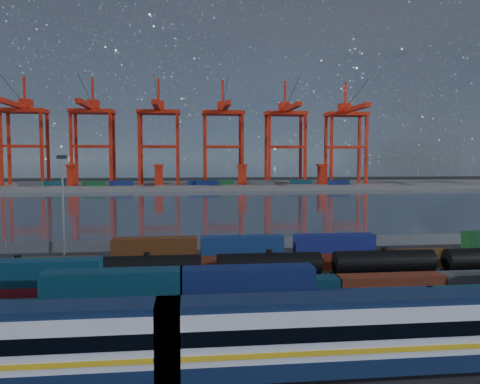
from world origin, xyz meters
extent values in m
plane|color=black|center=(0.00, 0.00, 0.00)|extent=(700.00, 700.00, 0.00)
plane|color=#323D49|center=(0.00, 105.00, 0.01)|extent=(700.00, 700.00, 0.00)
cube|color=#514F4C|center=(0.00, 210.00, 1.00)|extent=(700.00, 70.00, 2.00)
cone|color=#1E2630|center=(-600.00, 1600.00, 210.00)|extent=(1000.00, 1000.00, 420.00)
cone|color=#1E2630|center=(-200.00, 1600.00, 260.00)|extent=(1100.00, 1100.00, 520.00)
cone|color=#1E2630|center=(200.00, 1600.00, 230.00)|extent=(1040.00, 1040.00, 460.00)
cone|color=#1E2630|center=(600.00, 1600.00, 190.00)|extent=(960.00, 960.00, 380.00)
cone|color=#1E2630|center=(950.00, 1600.00, 150.00)|extent=(840.00, 840.00, 300.00)
cube|color=black|center=(-14.09, -21.02, 0.39)|extent=(3.34, 2.22, 0.78)
cube|color=silver|center=(2.18, -21.02, 3.22)|extent=(27.79, 3.34, 4.22)
cube|color=#0F1D39|center=(2.18, -21.02, 1.00)|extent=(27.79, 3.40, 1.33)
cube|color=#0F1D39|center=(2.18, -21.02, 5.61)|extent=(27.79, 3.00, 0.56)
cube|color=gold|center=(2.18, -21.02, 2.33)|extent=(27.82, 3.44, 0.40)
cube|color=black|center=(2.18, -21.02, 3.67)|extent=(27.82, 3.44, 1.11)
cube|color=black|center=(-7.54, -21.02, 0.39)|extent=(3.34, 2.22, 0.78)
cube|color=black|center=(11.91, -21.02, 0.39)|extent=(3.34, 2.22, 0.78)
cube|color=navy|center=(-16.37, -9.76, 1.39)|extent=(12.87, 2.62, 2.79)
cube|color=#0D3144|center=(-16.37, -9.76, 4.18)|extent=(12.87, 2.62, 2.79)
cube|color=navy|center=(-3.68, -9.76, 1.39)|extent=(12.87, 2.62, 2.79)
cube|color=#0F1C4E|center=(-3.68, -9.76, 4.18)|extent=(12.87, 2.62, 2.79)
cube|color=navy|center=(9.35, -9.76, 1.39)|extent=(12.87, 2.62, 2.79)
cube|color=maroon|center=(-24.88, -3.28, 1.35)|extent=(12.43, 2.53, 2.69)
cube|color=#0E344C|center=(-24.88, -3.28, 4.04)|extent=(12.43, 2.53, 2.69)
cube|color=#134826|center=(-12.23, -3.28, 1.35)|extent=(12.43, 2.53, 2.69)
cube|color=#0B2C3C|center=(1.37, -3.28, 1.35)|extent=(12.43, 2.53, 2.69)
cube|color=#612413|center=(13.64, -3.28, 1.35)|extent=(12.43, 2.53, 2.69)
cube|color=#523310|center=(-27.46, 11.34, 1.27)|extent=(11.70, 2.38, 2.54)
cube|color=#165229|center=(-14.00, 11.34, 1.27)|extent=(11.70, 2.38, 2.54)
cube|color=#502810|center=(-14.00, 11.34, 3.80)|extent=(11.70, 2.38, 2.54)
cube|color=#612513|center=(-1.78, 11.34, 1.27)|extent=(11.70, 2.38, 2.54)
cube|color=navy|center=(-1.78, 11.34, 3.80)|extent=(11.70, 2.38, 2.54)
cube|color=maroon|center=(11.72, 11.34, 1.27)|extent=(11.70, 2.38, 2.54)
cube|color=navy|center=(11.72, 11.34, 3.80)|extent=(11.70, 2.38, 2.54)
cube|color=#502E10|center=(24.57, 11.34, 1.27)|extent=(11.70, 2.38, 2.54)
cylinder|color=black|center=(-30.02, 4.93, 2.38)|extent=(13.43, 3.00, 3.00)
cylinder|color=black|center=(-30.02, 4.93, 4.03)|extent=(0.83, 0.83, 0.52)
cube|color=black|center=(-30.02, 4.93, 0.72)|extent=(13.94, 2.07, 0.41)
cube|color=black|center=(-25.37, 4.93, 0.31)|extent=(2.58, 1.86, 0.62)
cylinder|color=black|center=(-14.52, 4.93, 2.38)|extent=(13.43, 3.00, 3.00)
cylinder|color=black|center=(-14.52, 4.93, 4.03)|extent=(0.83, 0.83, 0.52)
cube|color=black|center=(-14.52, 4.93, 0.72)|extent=(13.94, 2.07, 0.41)
cube|color=black|center=(-19.16, 4.93, 0.31)|extent=(2.58, 1.86, 0.62)
cube|color=black|center=(-9.87, 4.93, 0.31)|extent=(2.58, 1.86, 0.62)
cylinder|color=black|center=(0.98, 4.93, 2.38)|extent=(13.43, 3.00, 3.00)
cylinder|color=black|center=(0.98, 4.93, 4.03)|extent=(0.83, 0.83, 0.52)
cube|color=black|center=(0.98, 4.93, 0.72)|extent=(13.94, 2.07, 0.41)
cube|color=black|center=(-3.66, 4.93, 0.31)|extent=(2.58, 1.86, 0.62)
cube|color=black|center=(5.63, 4.93, 0.31)|extent=(2.58, 1.86, 0.62)
cylinder|color=black|center=(16.48, 4.93, 2.38)|extent=(13.43, 3.00, 3.00)
cylinder|color=black|center=(16.48, 4.93, 4.03)|extent=(0.83, 0.83, 0.52)
cube|color=black|center=(16.48, 4.93, 0.72)|extent=(13.94, 2.07, 0.41)
cube|color=black|center=(11.84, 4.93, 0.31)|extent=(2.58, 1.86, 0.62)
cube|color=black|center=(21.13, 4.93, 0.31)|extent=(2.58, 1.86, 0.62)
cube|color=black|center=(27.34, 4.93, 0.31)|extent=(2.58, 1.86, 0.62)
cube|color=#595B5E|center=(0.00, 28.00, 1.00)|extent=(160.00, 0.06, 2.00)
cylinder|color=slate|center=(-40.00, 28.00, 1.10)|extent=(0.12, 0.12, 2.20)
cylinder|color=slate|center=(-30.00, 28.00, 1.10)|extent=(0.12, 0.12, 2.20)
cylinder|color=slate|center=(-20.00, 28.00, 1.10)|extent=(0.12, 0.12, 2.20)
cylinder|color=slate|center=(-10.00, 28.00, 1.10)|extent=(0.12, 0.12, 2.20)
cylinder|color=slate|center=(0.00, 28.00, 1.10)|extent=(0.12, 0.12, 2.20)
cylinder|color=slate|center=(10.00, 28.00, 1.10)|extent=(0.12, 0.12, 2.20)
cylinder|color=slate|center=(20.00, 28.00, 1.10)|extent=(0.12, 0.12, 2.20)
cylinder|color=slate|center=(30.00, 28.00, 1.10)|extent=(0.12, 0.12, 2.20)
cylinder|color=slate|center=(40.00, 28.00, 1.10)|extent=(0.12, 0.12, 2.20)
cylinder|color=slate|center=(-30.00, 26.00, 8.00)|extent=(0.36, 0.36, 16.00)
cube|color=black|center=(-30.00, 26.00, 16.30)|extent=(1.60, 0.40, 0.60)
cube|color=red|center=(-105.07, 199.51, 20.59)|extent=(1.46, 1.46, 41.18)
cube|color=red|center=(-105.07, 210.49, 20.59)|extent=(1.46, 1.46, 41.18)
cube|color=red|center=(-84.93, 199.51, 20.59)|extent=(1.46, 1.46, 41.18)
cube|color=red|center=(-84.93, 210.49, 20.59)|extent=(1.46, 1.46, 41.18)
cube|color=red|center=(-95.00, 199.51, 22.65)|extent=(20.13, 1.28, 1.28)
cube|color=red|center=(-95.00, 210.49, 22.65)|extent=(20.13, 1.28, 1.28)
cube|color=red|center=(-95.00, 205.00, 41.18)|extent=(22.88, 12.81, 2.01)
cube|color=red|center=(-95.00, 194.02, 43.01)|extent=(2.75, 43.92, 2.29)
cube|color=red|center=(-95.00, 208.66, 45.29)|extent=(5.49, 7.32, 4.58)
cube|color=red|center=(-95.00, 206.83, 52.16)|extent=(1.10, 1.10, 14.64)
cylinder|color=black|center=(-95.00, 191.82, 49.41)|extent=(0.22, 37.66, 12.42)
cube|color=red|center=(-70.07, 199.51, 20.59)|extent=(1.46, 1.46, 41.18)
cube|color=red|center=(-70.07, 210.49, 20.59)|extent=(1.46, 1.46, 41.18)
cube|color=red|center=(-49.93, 199.51, 20.59)|extent=(1.46, 1.46, 41.18)
cube|color=red|center=(-49.93, 210.49, 20.59)|extent=(1.46, 1.46, 41.18)
cube|color=red|center=(-60.00, 199.51, 22.65)|extent=(20.13, 1.28, 1.28)
cube|color=red|center=(-60.00, 210.49, 22.65)|extent=(20.13, 1.28, 1.28)
cube|color=red|center=(-60.00, 205.00, 41.18)|extent=(22.88, 12.81, 2.01)
cube|color=red|center=(-60.00, 194.02, 43.01)|extent=(2.75, 43.92, 2.29)
cube|color=red|center=(-60.00, 208.66, 45.29)|extent=(5.49, 7.32, 4.58)
cube|color=red|center=(-60.00, 206.83, 52.16)|extent=(1.10, 1.10, 14.64)
cylinder|color=black|center=(-60.00, 191.82, 49.41)|extent=(0.22, 37.66, 12.42)
cube|color=red|center=(-35.07, 199.51, 20.59)|extent=(1.46, 1.46, 41.18)
cube|color=red|center=(-35.07, 210.49, 20.59)|extent=(1.46, 1.46, 41.18)
cube|color=red|center=(-14.93, 199.51, 20.59)|extent=(1.46, 1.46, 41.18)
cube|color=red|center=(-14.93, 210.49, 20.59)|extent=(1.46, 1.46, 41.18)
cube|color=red|center=(-25.00, 199.51, 22.65)|extent=(20.13, 1.28, 1.28)
cube|color=red|center=(-25.00, 210.49, 22.65)|extent=(20.13, 1.28, 1.28)
cube|color=red|center=(-25.00, 205.00, 41.18)|extent=(22.88, 12.81, 2.01)
cube|color=red|center=(-25.00, 194.02, 43.01)|extent=(2.75, 43.92, 2.29)
cube|color=red|center=(-25.00, 208.66, 45.29)|extent=(5.49, 7.32, 4.58)
cube|color=red|center=(-25.00, 206.83, 52.16)|extent=(1.10, 1.10, 14.64)
cylinder|color=black|center=(-25.00, 191.82, 49.41)|extent=(0.22, 37.66, 12.42)
cube|color=red|center=(-0.07, 199.51, 20.59)|extent=(1.46, 1.46, 41.18)
cube|color=red|center=(-0.07, 210.49, 20.59)|extent=(1.46, 1.46, 41.18)
cube|color=red|center=(20.07, 199.51, 20.59)|extent=(1.46, 1.46, 41.18)
cube|color=red|center=(20.07, 210.49, 20.59)|extent=(1.46, 1.46, 41.18)
cube|color=red|center=(10.00, 199.51, 22.65)|extent=(20.13, 1.28, 1.28)
cube|color=red|center=(10.00, 210.49, 22.65)|extent=(20.13, 1.28, 1.28)
cube|color=red|center=(10.00, 205.00, 41.18)|extent=(22.88, 12.81, 2.01)
cube|color=red|center=(10.00, 194.02, 43.01)|extent=(2.75, 43.92, 2.29)
cube|color=red|center=(10.00, 208.66, 45.29)|extent=(5.49, 7.32, 4.58)
cube|color=red|center=(10.00, 206.83, 52.16)|extent=(1.10, 1.10, 14.64)
cylinder|color=black|center=(10.00, 191.82, 49.41)|extent=(0.22, 37.66, 12.42)
cube|color=red|center=(34.93, 199.51, 20.59)|extent=(1.46, 1.46, 41.18)
cube|color=red|center=(34.93, 210.49, 20.59)|extent=(1.46, 1.46, 41.18)
cube|color=red|center=(55.07, 199.51, 20.59)|extent=(1.46, 1.46, 41.18)
cube|color=red|center=(55.07, 210.49, 20.59)|extent=(1.46, 1.46, 41.18)
cube|color=red|center=(45.00, 199.51, 22.65)|extent=(20.13, 1.28, 1.28)
cube|color=red|center=(45.00, 210.49, 22.65)|extent=(20.13, 1.28, 1.28)
cube|color=red|center=(45.00, 205.00, 41.18)|extent=(22.88, 12.81, 2.01)
cube|color=red|center=(45.00, 194.02, 43.01)|extent=(2.75, 43.92, 2.29)
cube|color=red|center=(45.00, 208.66, 45.29)|extent=(5.49, 7.32, 4.58)
cube|color=red|center=(45.00, 206.83, 52.16)|extent=(1.10, 1.10, 14.64)
cylinder|color=black|center=(45.00, 191.82, 49.41)|extent=(0.22, 37.66, 12.42)
cube|color=red|center=(69.93, 199.51, 20.59)|extent=(1.46, 1.46, 41.18)
cube|color=red|center=(69.93, 210.49, 20.59)|extent=(1.46, 1.46, 41.18)
cube|color=red|center=(90.07, 199.51, 20.59)|extent=(1.46, 1.46, 41.18)
cube|color=red|center=(90.07, 210.49, 20.59)|extent=(1.46, 1.46, 41.18)
cube|color=red|center=(80.00, 199.51, 22.65)|extent=(20.13, 1.28, 1.28)
cube|color=red|center=(80.00, 210.49, 22.65)|extent=(20.13, 1.28, 1.28)
cube|color=red|center=(80.00, 205.00, 41.18)|extent=(22.88, 12.81, 2.01)
cube|color=red|center=(80.00, 194.02, 43.01)|extent=(2.75, 43.92, 2.29)
cube|color=red|center=(80.00, 208.66, 45.29)|extent=(5.49, 7.32, 4.58)
cube|color=red|center=(80.00, 206.83, 52.16)|extent=(1.10, 1.10, 14.64)
cylinder|color=black|center=(80.00, 191.82, 49.41)|extent=(0.22, 37.66, 12.42)
cube|color=navy|center=(0.66, 194.68, 3.30)|extent=(12.00, 2.44, 2.60)
cube|color=navy|center=(71.34, 190.93, 3.30)|extent=(12.00, 2.44, 2.60)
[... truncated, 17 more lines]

